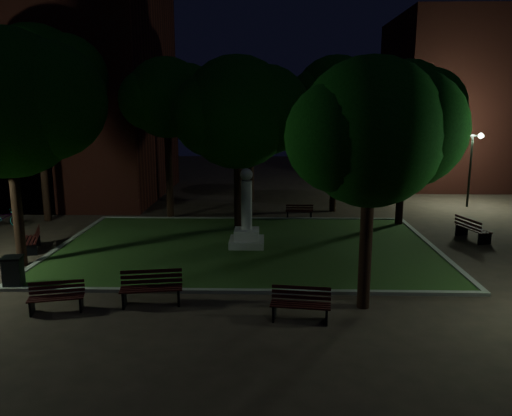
{
  "coord_description": "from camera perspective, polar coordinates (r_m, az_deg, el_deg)",
  "views": [
    {
      "loc": [
        0.91,
        -17.75,
        5.72
      ],
      "look_at": [
        0.41,
        1.0,
        1.87
      ],
      "focal_mm": 35.0,
      "sensor_mm": 36.0,
      "label": 1
    }
  ],
  "objects": [
    {
      "name": "tree_north_er",
      "position": [
        27.35,
        9.35,
        12.18
      ],
      "size": [
        5.58,
        4.56,
        8.36
      ],
      "color": "black",
      "rests_on": "ground"
    },
    {
      "name": "monument",
      "position": [
        20.34,
        -1.07,
        -1.96
      ],
      "size": [
        1.4,
        1.4,
        3.2
      ],
      "color": "#9C968F",
      "rests_on": "lawn"
    },
    {
      "name": "ground",
      "position": [
        18.67,
        -1.34,
        -6.25
      ],
      "size": [
        80.0,
        80.0,
        0.0
      ],
      "primitive_type": "plane",
      "color": "#3F2E25"
    },
    {
      "name": "bench_near_right",
      "position": [
        13.84,
        5.11,
        -10.98
      ],
      "size": [
        1.68,
        0.76,
        0.89
      ],
      "rotation": [
        0.0,
        0.0,
        -0.12
      ],
      "color": "black",
      "rests_on": "ground"
    },
    {
      "name": "bench_west_near",
      "position": [
        15.41,
        -21.83,
        -9.51
      ],
      "size": [
        1.59,
        0.88,
        0.83
      ],
      "rotation": [
        0.0,
        0.0,
        0.25
      ],
      "color": "black",
      "rests_on": "ground"
    },
    {
      "name": "lawn",
      "position": [
        20.57,
        -1.07,
        -4.44
      ],
      "size": [
        15.0,
        10.0,
        0.08
      ],
      "primitive_type": "cube",
      "color": "#2B491B",
      "rests_on": "ground"
    },
    {
      "name": "bench_left_side",
      "position": [
        21.98,
        -24.16,
        -3.41
      ],
      "size": [
        1.07,
        1.71,
        0.89
      ],
      "rotation": [
        0.0,
        0.0,
        -1.23
      ],
      "color": "black",
      "rests_on": "ground"
    },
    {
      "name": "bench_near_left",
      "position": [
        15.12,
        -11.86,
        -9.02
      ],
      "size": [
        1.87,
        0.91,
        0.98
      ],
      "rotation": [
        0.0,
        0.0,
        0.17
      ],
      "color": "black",
      "rests_on": "ground"
    },
    {
      "name": "lawn_kerb",
      "position": [
        20.57,
        -1.07,
        -4.39
      ],
      "size": [
        15.4,
        10.4,
        0.12
      ],
      "color": "slate",
      "rests_on": "ground"
    },
    {
      "name": "tree_north_wl",
      "position": [
        25.53,
        -10.0,
        12.29
      ],
      "size": [
        4.86,
        3.97,
        8.11
      ],
      "color": "black",
      "rests_on": "ground"
    },
    {
      "name": "lamppost_nw",
      "position": [
        29.84,
        -23.69,
        5.13
      ],
      "size": [
        1.18,
        0.28,
        4.04
      ],
      "color": "black",
      "rests_on": "ground"
    },
    {
      "name": "lamppost_ne",
      "position": [
        30.94,
        23.38,
        5.54
      ],
      "size": [
        1.18,
        0.28,
        4.21
      ],
      "color": "black",
      "rests_on": "ground"
    },
    {
      "name": "bench_right_side",
      "position": [
        23.58,
        23.43,
        -2.28
      ],
      "size": [
        1.04,
        1.87,
        0.97
      ],
      "rotation": [
        0.0,
        0.0,
        1.83
      ],
      "color": "black",
      "rests_on": "ground"
    },
    {
      "name": "building_main",
      "position": [
        35.75,
        -27.19,
        13.01
      ],
      "size": [
        20.0,
        12.0,
        15.0
      ],
      "color": "#411610",
      "rests_on": "ground"
    },
    {
      "name": "bicycle",
      "position": [
        26.8,
        -26.96,
        -0.97
      ],
      "size": [
        1.86,
        0.78,
        0.96
      ],
      "primitive_type": "imported",
      "rotation": [
        0.0,
        0.0,
        1.65
      ],
      "color": "black",
      "rests_on": "ground"
    },
    {
      "name": "tree_ne",
      "position": [
        24.74,
        16.93,
        10.89
      ],
      "size": [
        5.45,
        4.45,
        7.86
      ],
      "color": "black",
      "rests_on": "ground"
    },
    {
      "name": "tree_far_north",
      "position": [
        29.86,
        -0.44,
        12.42
      ],
      "size": [
        5.07,
        4.14,
        8.24
      ],
      "color": "black",
      "rests_on": "ground"
    },
    {
      "name": "bench_far_side",
      "position": [
        25.87,
        4.97,
        -0.41
      ],
      "size": [
        1.4,
        0.51,
        0.76
      ],
      "rotation": [
        0.0,
        0.0,
        3.16
      ],
      "color": "black",
      "rests_on": "ground"
    },
    {
      "name": "tree_west",
      "position": [
        19.37,
        -26.3,
        10.65
      ],
      "size": [
        6.33,
        5.17,
        8.38
      ],
      "color": "black",
      "rests_on": "ground"
    },
    {
      "name": "tree_se",
      "position": [
        13.97,
        13.37,
        8.38
      ],
      "size": [
        5.01,
        4.09,
        7.07
      ],
      "color": "black",
      "rests_on": "ground"
    },
    {
      "name": "tree_extra",
      "position": [
        22.7,
        -1.86,
        10.85
      ],
      "size": [
        6.2,
        5.06,
        7.96
      ],
      "color": "black",
      "rests_on": "ground"
    },
    {
      "name": "building_far",
      "position": [
        41.44,
        26.38,
        10.8
      ],
      "size": [
        16.0,
        10.0,
        12.0
      ],
      "primitive_type": "cube",
      "color": "#411610",
      "rests_on": "ground"
    },
    {
      "name": "trash_bin",
      "position": [
        17.79,
        -26.0,
        -6.6
      ],
      "size": [
        0.7,
        0.7,
        1.04
      ],
      "color": "black",
      "rests_on": "ground"
    },
    {
      "name": "tree_nw",
      "position": [
        26.86,
        -23.62,
        13.33
      ],
      "size": [
        6.37,
        5.2,
        9.58
      ],
      "color": "black",
      "rests_on": "ground"
    }
  ]
}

